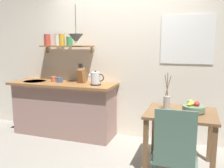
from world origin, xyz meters
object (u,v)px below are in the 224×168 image
at_px(fruit_bowl, 193,108).
at_px(coffee_mug_spare, 59,80).
at_px(knife_block, 82,75).
at_px(twig_vase, 167,102).
at_px(electric_kettle, 96,79).
at_px(dining_table, 181,122).
at_px(dining_chair_near, 174,152).
at_px(pendant_lamp, 76,38).
at_px(coffee_mug_by_sink, 54,79).

distance_m(fruit_bowl, coffee_mug_spare, 2.23).
height_order(knife_block, coffee_mug_spare, knife_block).
relative_size(twig_vase, electric_kettle, 1.86).
xyz_separation_m(dining_table, dining_chair_near, (-0.02, -0.70, -0.08)).
relative_size(twig_vase, coffee_mug_spare, 3.82).
bearing_deg(coffee_mug_spare, knife_block, 10.75).
bearing_deg(pendant_lamp, dining_chair_near, -36.16).
bearing_deg(knife_block, coffee_mug_spare, -169.25).
height_order(dining_table, twig_vase, twig_vase).
bearing_deg(coffee_mug_spare, dining_table, -14.90).
height_order(dining_chair_near, knife_block, knife_block).
xyz_separation_m(dining_table, fruit_bowl, (0.14, 0.02, 0.19)).
distance_m(twig_vase, coffee_mug_by_sink, 2.05).
bearing_deg(electric_kettle, pendant_lamp, 177.68).
bearing_deg(pendant_lamp, dining_table, -16.90).
xyz_separation_m(coffee_mug_by_sink, pendant_lamp, (0.49, -0.07, 0.68)).
xyz_separation_m(knife_block, coffee_mug_by_sink, (-0.52, -0.03, -0.08)).
bearing_deg(fruit_bowl, dining_chair_near, -102.11).
height_order(knife_block, coffee_mug_by_sink, knife_block).
distance_m(dining_table, dining_chair_near, 0.71).
relative_size(dining_chair_near, pendant_lamp, 1.62).
relative_size(dining_chair_near, fruit_bowl, 3.65).
xyz_separation_m(fruit_bowl, coffee_mug_spare, (-2.17, 0.51, 0.16)).
xyz_separation_m(dining_table, coffee_mug_by_sink, (-2.16, 0.58, 0.36)).
distance_m(knife_block, coffee_mug_by_sink, 0.53).
relative_size(fruit_bowl, coffee_mug_by_sink, 2.13).
bearing_deg(dining_table, knife_block, 159.57).
distance_m(fruit_bowl, twig_vase, 0.33).
xyz_separation_m(electric_kettle, knife_block, (-0.30, 0.12, 0.03)).
bearing_deg(dining_table, dining_chair_near, -91.30).
height_order(dining_table, coffee_mug_spare, coffee_mug_spare).
distance_m(dining_chair_near, pendant_lamp, 2.34).
distance_m(coffee_mug_by_sink, coffee_mug_spare, 0.14).
distance_m(coffee_mug_spare, pendant_lamp, 0.77).
bearing_deg(coffee_mug_spare, electric_kettle, -3.61).
bearing_deg(twig_vase, fruit_bowl, -3.62).
relative_size(dining_chair_near, knife_block, 2.98).
relative_size(knife_block, pendant_lamp, 0.54).
height_order(dining_chair_near, pendant_lamp, pendant_lamp).
xyz_separation_m(coffee_mug_spare, pendant_lamp, (0.35, -0.03, 0.69)).
height_order(dining_table, coffee_mug_by_sink, coffee_mug_by_sink).
bearing_deg(coffee_mug_spare, dining_chair_near, -31.74).
xyz_separation_m(dining_table, knife_block, (-1.64, 0.61, 0.44)).
bearing_deg(knife_block, dining_table, -20.43).
bearing_deg(electric_kettle, dining_chair_near, -42.16).
height_order(dining_table, fruit_bowl, fruit_bowl).
distance_m(electric_kettle, coffee_mug_spare, 0.69).
bearing_deg(fruit_bowl, knife_block, 161.76).
height_order(fruit_bowl, pendant_lamp, pendant_lamp).
xyz_separation_m(twig_vase, coffee_mug_spare, (-1.84, 0.49, 0.12)).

